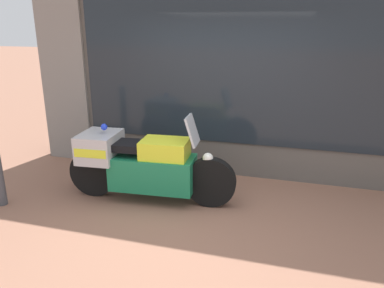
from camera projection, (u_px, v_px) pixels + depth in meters
name	position (u px, v px, depth m)	size (l,w,h in m)	color
ground_plane	(191.00, 229.00, 4.45)	(60.00, 60.00, 0.00)	#8E604C
shop_building	(202.00, 43.00, 5.75)	(6.41, 0.55, 4.07)	#56514C
window_display	(247.00, 143.00, 6.06)	(5.12, 0.30, 2.06)	slate
paramedic_motorcycle	(141.00, 163.00, 5.06)	(2.34, 0.67, 1.22)	black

